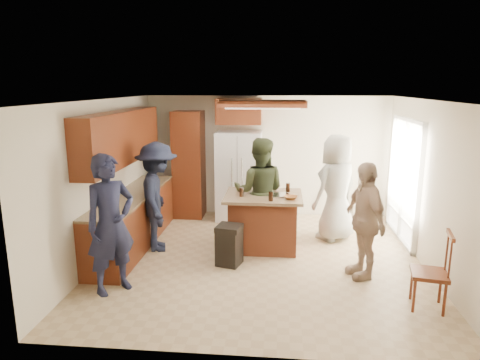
# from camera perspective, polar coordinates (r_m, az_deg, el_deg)

# --- Properties ---
(person_front_left) EXTENTS (0.82, 0.84, 1.87)m
(person_front_left) POSITION_cam_1_polar(r_m,az_deg,el_deg) (5.87, -16.86, -5.67)
(person_front_left) COLOR #191B32
(person_front_left) RESTS_ON ground
(person_behind_left) EXTENTS (0.93, 0.59, 1.86)m
(person_behind_left) POSITION_cam_1_polar(r_m,az_deg,el_deg) (7.33, 2.60, -1.56)
(person_behind_left) COLOR #2E3720
(person_behind_left) RESTS_ON ground
(person_behind_right) EXTENTS (1.09, 1.06, 1.89)m
(person_behind_right) POSITION_cam_1_polar(r_m,az_deg,el_deg) (7.72, 12.72, -1.01)
(person_behind_right) COLOR gray
(person_behind_right) RESTS_ON ground
(person_side_right) EXTENTS (0.78, 1.09, 1.68)m
(person_side_right) POSITION_cam_1_polar(r_m,az_deg,el_deg) (6.33, 16.24, -5.17)
(person_side_right) COLOR tan
(person_side_right) RESTS_ON ground
(person_counter) EXTENTS (0.83, 1.28, 1.82)m
(person_counter) POSITION_cam_1_polar(r_m,az_deg,el_deg) (7.19, -10.93, -2.22)
(person_counter) COLOR #181D30
(person_counter) RESTS_ON ground
(left_cabinetry) EXTENTS (0.64, 3.00, 2.30)m
(left_cabinetry) POSITION_cam_1_polar(r_m,az_deg,el_deg) (7.43, -14.55, -1.54)
(left_cabinetry) COLOR maroon
(left_cabinetry) RESTS_ON ground
(back_wall_units) EXTENTS (1.80, 0.60, 2.45)m
(back_wall_units) POSITION_cam_1_polar(r_m,az_deg,el_deg) (8.82, -5.17, 3.82)
(back_wall_units) COLOR maroon
(back_wall_units) RESTS_ON ground
(refrigerator) EXTENTS (0.90, 0.76, 1.80)m
(refrigerator) POSITION_cam_1_polar(r_m,az_deg,el_deg) (8.72, -0.14, 0.56)
(refrigerator) COLOR white
(refrigerator) RESTS_ON ground
(kitchen_island) EXTENTS (1.28, 1.03, 0.93)m
(kitchen_island) POSITION_cam_1_polar(r_m,az_deg,el_deg) (7.25, 3.09, -5.45)
(kitchen_island) COLOR #AA4C2C
(kitchen_island) RESTS_ON ground
(island_items) EXTENTS (0.96, 0.69, 0.15)m
(island_items) POSITION_cam_1_polar(r_m,az_deg,el_deg) (7.01, 4.93, -1.90)
(island_items) COLOR silver
(island_items) RESTS_ON kitchen_island
(trash_bin) EXTENTS (0.43, 0.43, 0.63)m
(trash_bin) POSITION_cam_1_polar(r_m,az_deg,el_deg) (6.63, -1.45, -8.63)
(trash_bin) COLOR black
(trash_bin) RESTS_ON ground
(spindle_chair) EXTENTS (0.49, 0.49, 0.99)m
(spindle_chair) POSITION_cam_1_polar(r_m,az_deg,el_deg) (5.86, 24.13, -11.34)
(spindle_chair) COLOR maroon
(spindle_chair) RESTS_ON ground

